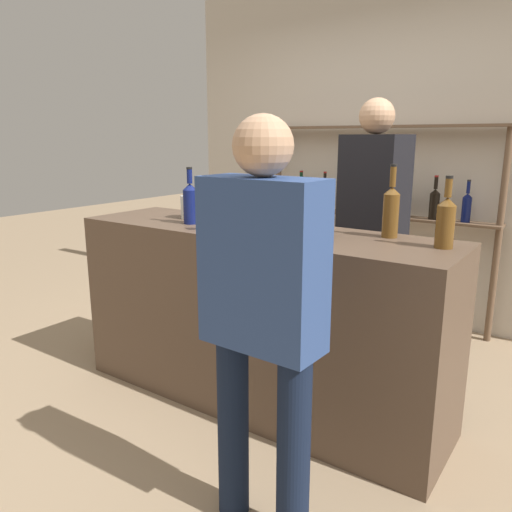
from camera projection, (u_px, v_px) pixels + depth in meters
The scene contains 12 objects.
ground_plane at pixel (256, 398), 2.96m from camera, with size 16.00×16.00×0.00m, color #9E8466.
bar_counter at pixel (256, 317), 2.84m from camera, with size 2.18×0.61×1.02m, color brown.
back_wall at pixel (387, 151), 4.15m from camera, with size 3.78×0.12×2.80m, color beige.
back_shelf at pixel (375, 193), 4.09m from camera, with size 1.94×0.18×1.60m.
counter_bottle_0 at pixel (446, 221), 2.22m from camera, with size 0.08×0.08×0.32m.
counter_bottle_1 at pixel (391, 210), 2.46m from camera, with size 0.08×0.08×0.36m.
counter_bottle_2 at pixel (190, 202), 2.85m from camera, with size 0.08×0.08×0.32m.
wine_glass at pixel (206, 207), 2.64m from camera, with size 0.07×0.07×0.17m.
ice_bucket at pixel (314, 215), 2.50m from camera, with size 0.20×0.20×0.21m.
cork_jar at pixel (192, 207), 3.05m from camera, with size 0.14×0.14×0.14m.
customer_right at pixel (262, 305), 1.78m from camera, with size 0.45×0.21×1.59m.
server_behind_counter at pixel (372, 210), 3.36m from camera, with size 0.51×0.35×1.76m.
Camera 1 is at (1.53, -2.20, 1.51)m, focal length 35.00 mm.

